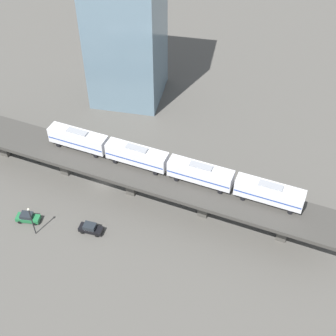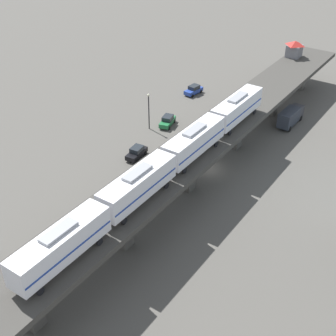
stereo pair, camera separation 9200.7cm
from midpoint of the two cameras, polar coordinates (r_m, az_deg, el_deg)
The scene contains 9 objects.
ground_plane at distance 72.82m, azimuth 33.57°, elevation -23.46°, with size 400.00×400.00×0.00m, color #4C4944.
elevated_viaduct at distance 68.72m, azimuth 35.13°, elevation -20.56°, with size 25.52×91.94×6.63m.
subway_train at distance 57.83m, azimuth 36.79°, elevation -28.90°, with size 12.10×49.44×4.45m.
signal_hut at distance 97.09m, azimuth 35.85°, elevation -2.23°, with size 3.77×3.77×3.40m.
street_car_black at distance 68.56m, azimuth 23.37°, elevation -22.49°, with size 2.20×4.52×1.89m.
street_car_blue at distance 87.82m, azimuth 24.27°, elevation -8.07°, with size 3.05×4.74×1.89m.
street_car_green at distance 76.66m, azimuth 24.11°, elevation -15.16°, with size 2.14×4.49×1.89m.
delivery_truck at distance 87.82m, azimuth 38.23°, elevation -12.63°, with size 3.73×7.51×3.20m.
street_lamp at distance 72.38m, azimuth 22.54°, elevation -14.48°, with size 0.44×0.44×6.94m.
Camera 2 is at (-19.10, 59.77, 41.26)m, focal length 50.00 mm.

